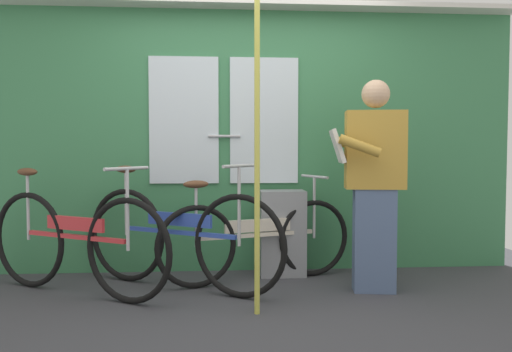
{
  "coord_description": "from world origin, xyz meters",
  "views": [
    {
      "loc": [
        -0.24,
        -3.05,
        1.05
      ],
      "look_at": [
        0.04,
        0.79,
        0.87
      ],
      "focal_mm": 35.01,
      "sensor_mm": 36.0,
      "label": 1
    }
  ],
  "objects_px": {
    "passenger_reading_newspaper": "(373,181)",
    "bicycle_near_door": "(178,237)",
    "trash_bin_by_wall": "(282,233)",
    "handrail_pole": "(257,137)",
    "bicycle_leaning_behind": "(75,242)",
    "bicycle_by_pole": "(257,239)"
  },
  "relations": [
    {
      "from": "bicycle_by_pole",
      "to": "passenger_reading_newspaper",
      "type": "bearing_deg",
      "value": -38.91
    },
    {
      "from": "bicycle_by_pole",
      "to": "trash_bin_by_wall",
      "type": "relative_size",
      "value": 2.22
    },
    {
      "from": "bicycle_near_door",
      "to": "handrail_pole",
      "type": "xyz_separation_m",
      "value": [
        0.56,
        -0.63,
        0.75
      ]
    },
    {
      "from": "bicycle_leaning_behind",
      "to": "bicycle_by_pole",
      "type": "bearing_deg",
      "value": 41.08
    },
    {
      "from": "handrail_pole",
      "to": "passenger_reading_newspaper",
      "type": "bearing_deg",
      "value": 27.26
    },
    {
      "from": "bicycle_by_pole",
      "to": "bicycle_near_door",
      "type": "bearing_deg",
      "value": 176.78
    },
    {
      "from": "bicycle_by_pole",
      "to": "handrail_pole",
      "type": "bearing_deg",
      "value": -111.93
    },
    {
      "from": "bicycle_by_pole",
      "to": "passenger_reading_newspaper",
      "type": "distance_m",
      "value": 1.04
    },
    {
      "from": "bicycle_by_pole",
      "to": "trash_bin_by_wall",
      "type": "bearing_deg",
      "value": 25.98
    },
    {
      "from": "bicycle_by_pole",
      "to": "handrail_pole",
      "type": "xyz_separation_m",
      "value": [
        -0.06,
        -0.8,
        0.8
      ]
    },
    {
      "from": "passenger_reading_newspaper",
      "to": "trash_bin_by_wall",
      "type": "distance_m",
      "value": 0.96
    },
    {
      "from": "bicycle_leaning_behind",
      "to": "handrail_pole",
      "type": "xyz_separation_m",
      "value": [
        1.31,
        -0.53,
        0.75
      ]
    },
    {
      "from": "passenger_reading_newspaper",
      "to": "handrail_pole",
      "type": "bearing_deg",
      "value": 35.8
    },
    {
      "from": "bicycle_near_door",
      "to": "bicycle_leaning_behind",
      "type": "height_order",
      "value": "bicycle_near_door"
    },
    {
      "from": "bicycle_leaning_behind",
      "to": "passenger_reading_newspaper",
      "type": "xyz_separation_m",
      "value": [
        2.22,
        -0.06,
        0.44
      ]
    },
    {
      "from": "passenger_reading_newspaper",
      "to": "bicycle_near_door",
      "type": "bearing_deg",
      "value": 2.11
    },
    {
      "from": "bicycle_near_door",
      "to": "passenger_reading_newspaper",
      "type": "relative_size",
      "value": 0.99
    },
    {
      "from": "trash_bin_by_wall",
      "to": "handrail_pole",
      "type": "relative_size",
      "value": 0.32
    },
    {
      "from": "bicycle_by_pole",
      "to": "handrail_pole",
      "type": "distance_m",
      "value": 1.13
    },
    {
      "from": "bicycle_by_pole",
      "to": "passenger_reading_newspaper",
      "type": "relative_size",
      "value": 1.01
    },
    {
      "from": "handrail_pole",
      "to": "bicycle_by_pole",
      "type": "bearing_deg",
      "value": 86.01
    },
    {
      "from": "handrail_pole",
      "to": "bicycle_leaning_behind",
      "type": "bearing_deg",
      "value": 157.88
    }
  ]
}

